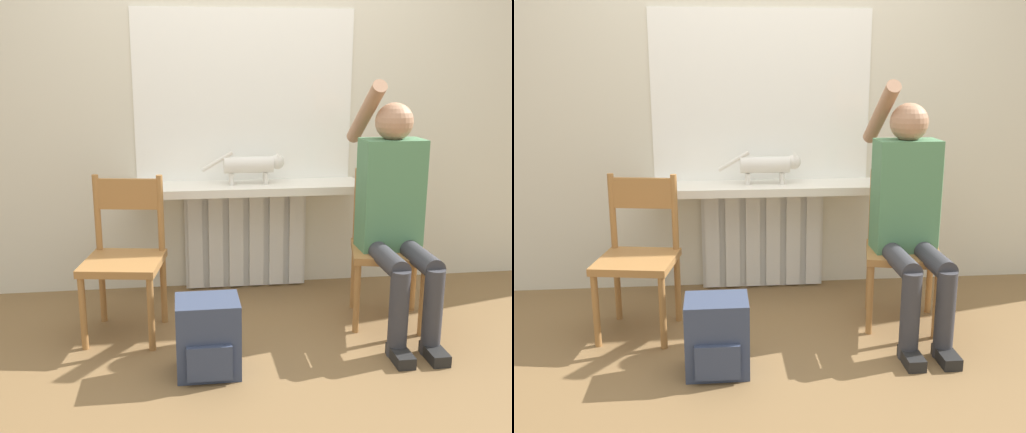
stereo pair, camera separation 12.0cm
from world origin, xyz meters
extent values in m
plane|color=brown|center=(0.00, 0.00, 0.00)|extent=(12.00, 12.00, 0.00)
cube|color=beige|center=(0.00, 1.23, 1.35)|extent=(7.00, 0.06, 2.70)
cube|color=silver|center=(0.00, 1.16, 0.34)|extent=(0.80, 0.05, 0.67)
cube|color=silver|center=(-0.33, 1.12, 0.34)|extent=(0.09, 0.03, 0.65)
cube|color=silver|center=(-0.20, 1.12, 0.34)|extent=(0.09, 0.03, 0.65)
cube|color=silver|center=(-0.07, 1.12, 0.34)|extent=(0.09, 0.03, 0.65)
cube|color=silver|center=(0.07, 1.12, 0.34)|extent=(0.09, 0.03, 0.65)
cube|color=silver|center=(0.20, 1.12, 0.34)|extent=(0.09, 0.03, 0.65)
cube|color=silver|center=(0.33, 1.12, 0.34)|extent=(0.09, 0.03, 0.65)
cube|color=white|center=(0.00, 1.03, 0.70)|extent=(1.45, 0.34, 0.05)
cube|color=white|center=(0.00, 1.20, 1.26)|extent=(1.39, 0.01, 1.07)
cube|color=#9E6B38|center=(-0.74, 0.47, 0.42)|extent=(0.47, 0.47, 0.04)
cylinder|color=#9E6B38|center=(-0.94, 0.33, 0.20)|extent=(0.04, 0.04, 0.40)
cylinder|color=#9E6B38|center=(-0.59, 0.27, 0.20)|extent=(0.04, 0.04, 0.40)
cylinder|color=#9E6B38|center=(-0.89, 0.68, 0.20)|extent=(0.04, 0.04, 0.40)
cylinder|color=#9E6B38|center=(-0.54, 0.62, 0.20)|extent=(0.04, 0.04, 0.40)
cylinder|color=#9E6B38|center=(-0.89, 0.68, 0.65)|extent=(0.04, 0.04, 0.43)
cylinder|color=#9E6B38|center=(-0.54, 0.62, 0.65)|extent=(0.04, 0.04, 0.43)
cube|color=#9E6B38|center=(-0.71, 0.65, 0.76)|extent=(0.36, 0.08, 0.17)
cube|color=#9E6B38|center=(0.74, 0.47, 0.42)|extent=(0.49, 0.49, 0.04)
cylinder|color=#9E6B38|center=(0.52, 0.34, 0.20)|extent=(0.04, 0.04, 0.40)
cylinder|color=#9E6B38|center=(0.87, 0.26, 0.20)|extent=(0.04, 0.04, 0.40)
cylinder|color=#9E6B38|center=(0.61, 0.69, 0.20)|extent=(0.04, 0.04, 0.40)
cylinder|color=#9E6B38|center=(0.95, 0.60, 0.20)|extent=(0.04, 0.04, 0.40)
cylinder|color=#9E6B38|center=(0.61, 0.69, 0.65)|extent=(0.04, 0.04, 0.43)
cylinder|color=#9E6B38|center=(0.95, 0.60, 0.65)|extent=(0.04, 0.04, 0.43)
cube|color=#9E6B38|center=(0.78, 0.64, 0.76)|extent=(0.36, 0.11, 0.17)
cylinder|color=#333338|center=(0.65, 0.27, 0.45)|extent=(0.11, 0.45, 0.11)
cylinder|color=#333338|center=(0.83, 0.27, 0.45)|extent=(0.11, 0.45, 0.11)
cylinder|color=#333338|center=(0.65, 0.04, 0.23)|extent=(0.10, 0.10, 0.46)
cylinder|color=#333338|center=(0.83, 0.04, 0.23)|extent=(0.10, 0.10, 0.46)
cube|color=black|center=(0.65, -0.02, 0.03)|extent=(0.09, 0.20, 0.06)
cube|color=black|center=(0.83, -0.02, 0.03)|extent=(0.09, 0.20, 0.06)
cube|color=#4C7F56|center=(0.74, 0.49, 0.75)|extent=(0.34, 0.20, 0.62)
sphere|color=#A87A5B|center=(0.74, 0.49, 1.15)|extent=(0.21, 0.21, 0.21)
cylinder|color=#A87A5B|center=(0.62, 0.63, 1.19)|extent=(0.08, 0.50, 0.38)
cylinder|color=#4C7F56|center=(0.89, 0.45, 0.72)|extent=(0.08, 0.08, 0.50)
cylinder|color=silver|center=(0.01, 1.03, 0.84)|extent=(0.31, 0.10, 0.10)
sphere|color=silver|center=(0.19, 1.03, 0.86)|extent=(0.09, 0.09, 0.09)
cone|color=silver|center=(0.19, 1.01, 0.90)|extent=(0.03, 0.03, 0.03)
cone|color=silver|center=(0.19, 1.06, 0.90)|extent=(0.03, 0.03, 0.03)
cylinder|color=silver|center=(0.11, 1.01, 0.76)|extent=(0.03, 0.03, 0.07)
cylinder|color=silver|center=(0.11, 1.06, 0.76)|extent=(0.03, 0.03, 0.07)
cylinder|color=silver|center=(-0.10, 1.01, 0.76)|extent=(0.03, 0.03, 0.07)
cylinder|color=silver|center=(-0.10, 1.06, 0.76)|extent=(0.03, 0.03, 0.07)
cylinder|color=silver|center=(-0.19, 1.03, 0.87)|extent=(0.20, 0.03, 0.13)
cube|color=#333D56|center=(-0.31, 0.00, 0.19)|extent=(0.30, 0.24, 0.37)
cube|color=#333D56|center=(-0.31, -0.13, 0.11)|extent=(0.21, 0.03, 0.17)
camera|label=1|loc=(-0.43, -2.65, 1.45)|focal=42.00mm
camera|label=2|loc=(-0.31, -2.66, 1.45)|focal=42.00mm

